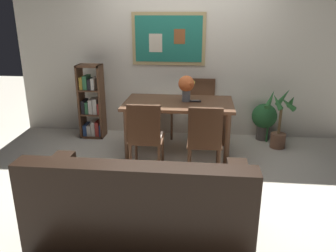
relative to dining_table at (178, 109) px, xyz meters
name	(u,v)px	position (x,y,z in m)	size (l,w,h in m)	color
ground_plane	(173,169)	(-0.02, -0.53, -0.64)	(12.00, 12.00, 0.00)	beige
wall_back_with_painting	(182,52)	(-0.02, 0.89, 0.66)	(5.20, 0.14, 2.60)	silver
dining_table	(178,109)	(0.00, 0.00, 0.00)	(1.46, 0.85, 0.74)	brown
dining_chair_far_left	(163,102)	(-0.31, 0.77, -0.11)	(0.40, 0.41, 0.91)	brown
dining_chair_near_left	(146,133)	(-0.33, -0.71, -0.11)	(0.40, 0.41, 0.91)	brown
dining_chair_far_right	(202,104)	(0.32, 0.72, -0.11)	(0.40, 0.41, 0.91)	brown
dining_chair_near_right	(205,137)	(0.36, -0.76, -0.11)	(0.40, 0.41, 0.91)	brown
leather_couch	(141,209)	(-0.17, -1.96, -0.33)	(1.80, 0.84, 0.84)	black
bookshelf	(92,105)	(-1.39, 0.54, -0.13)	(0.36, 0.28, 1.14)	brown
potted_ivy	(264,119)	(1.27, 0.68, -0.31)	(0.38, 0.38, 0.62)	#4C4742
potted_palm	(280,122)	(1.43, 0.36, -0.25)	(0.44, 0.44, 0.88)	brown
flower_vase	(186,85)	(0.10, 0.05, 0.32)	(0.22, 0.22, 0.35)	slate
tv_remote	(195,101)	(0.22, 0.02, 0.11)	(0.16, 0.06, 0.02)	black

